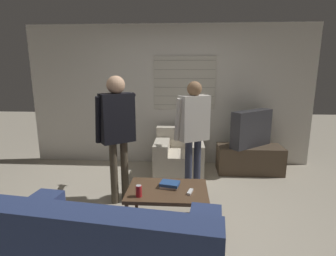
{
  "coord_description": "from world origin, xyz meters",
  "views": [
    {
      "loc": [
        0.27,
        -2.83,
        1.74
      ],
      "look_at": [
        0.07,
        0.52,
        1.0
      ],
      "focal_mm": 28.0,
      "sensor_mm": 36.0,
      "label": 1
    }
  ],
  "objects_px": {
    "spare_remote": "(190,192)",
    "armchair_beige": "(179,155)",
    "coffee_table": "(167,193)",
    "book_stack": "(170,185)",
    "tv": "(251,129)",
    "person_left_standing": "(117,124)",
    "soda_can": "(139,191)",
    "person_right_standing": "(193,125)"
  },
  "relations": [
    {
      "from": "tv",
      "to": "person_left_standing",
      "type": "distance_m",
      "value": 2.33
    },
    {
      "from": "person_right_standing",
      "to": "book_stack",
      "type": "height_order",
      "value": "person_right_standing"
    },
    {
      "from": "armchair_beige",
      "to": "person_right_standing",
      "type": "distance_m",
      "value": 1.09
    },
    {
      "from": "soda_can",
      "to": "spare_remote",
      "type": "xyz_separation_m",
      "value": [
        0.55,
        0.12,
        -0.05
      ]
    },
    {
      "from": "book_stack",
      "to": "spare_remote",
      "type": "relative_size",
      "value": 1.76
    },
    {
      "from": "armchair_beige",
      "to": "person_left_standing",
      "type": "bearing_deg",
      "value": 53.96
    },
    {
      "from": "coffee_table",
      "to": "soda_can",
      "type": "relative_size",
      "value": 7.15
    },
    {
      "from": "spare_remote",
      "to": "armchair_beige",
      "type": "bearing_deg",
      "value": 111.51
    },
    {
      "from": "tv",
      "to": "person_right_standing",
      "type": "relative_size",
      "value": 0.48
    },
    {
      "from": "person_left_standing",
      "to": "soda_can",
      "type": "height_order",
      "value": "person_left_standing"
    },
    {
      "from": "coffee_table",
      "to": "book_stack",
      "type": "xyz_separation_m",
      "value": [
        0.02,
        0.06,
        0.07
      ]
    },
    {
      "from": "armchair_beige",
      "to": "person_left_standing",
      "type": "relative_size",
      "value": 0.48
    },
    {
      "from": "coffee_table",
      "to": "soda_can",
      "type": "xyz_separation_m",
      "value": [
        -0.29,
        -0.19,
        0.1
      ]
    },
    {
      "from": "armchair_beige",
      "to": "book_stack",
      "type": "bearing_deg",
      "value": 87.16
    },
    {
      "from": "coffee_table",
      "to": "tv",
      "type": "relative_size",
      "value": 1.16
    },
    {
      "from": "armchair_beige",
      "to": "soda_can",
      "type": "height_order",
      "value": "armchair_beige"
    },
    {
      "from": "coffee_table",
      "to": "spare_remote",
      "type": "xyz_separation_m",
      "value": [
        0.25,
        -0.07,
        0.05
      ]
    },
    {
      "from": "armchair_beige",
      "to": "soda_can",
      "type": "xyz_separation_m",
      "value": [
        -0.39,
        -1.77,
        0.18
      ]
    },
    {
      "from": "person_right_standing",
      "to": "soda_can",
      "type": "xyz_separation_m",
      "value": [
        -0.59,
        -0.96,
        -0.52
      ]
    },
    {
      "from": "armchair_beige",
      "to": "book_stack",
      "type": "distance_m",
      "value": 1.53
    },
    {
      "from": "book_stack",
      "to": "person_left_standing",
      "type": "bearing_deg",
      "value": 147.06
    },
    {
      "from": "person_left_standing",
      "to": "spare_remote",
      "type": "xyz_separation_m",
      "value": [
        0.93,
        -0.58,
        -0.63
      ]
    },
    {
      "from": "coffee_table",
      "to": "person_right_standing",
      "type": "distance_m",
      "value": 1.03
    },
    {
      "from": "soda_can",
      "to": "spare_remote",
      "type": "height_order",
      "value": "soda_can"
    },
    {
      "from": "tv",
      "to": "soda_can",
      "type": "distance_m",
      "value": 2.48
    },
    {
      "from": "tv",
      "to": "spare_remote",
      "type": "xyz_separation_m",
      "value": [
        -1.07,
        -1.75,
        -0.34
      ]
    },
    {
      "from": "armchair_beige",
      "to": "spare_remote",
      "type": "xyz_separation_m",
      "value": [
        0.16,
        -1.65,
        0.13
      ]
    },
    {
      "from": "armchair_beige",
      "to": "soda_can",
      "type": "distance_m",
      "value": 1.82
    },
    {
      "from": "soda_can",
      "to": "spare_remote",
      "type": "relative_size",
      "value": 0.93
    },
    {
      "from": "soda_can",
      "to": "person_left_standing",
      "type": "bearing_deg",
      "value": 118.93
    },
    {
      "from": "tv",
      "to": "spare_remote",
      "type": "relative_size",
      "value": 5.71
    },
    {
      "from": "person_left_standing",
      "to": "soda_can",
      "type": "bearing_deg",
      "value": -96.77
    },
    {
      "from": "person_right_standing",
      "to": "person_left_standing",
      "type": "bearing_deg",
      "value": 165.13
    },
    {
      "from": "tv",
      "to": "person_left_standing",
      "type": "height_order",
      "value": "person_left_standing"
    },
    {
      "from": "book_stack",
      "to": "spare_remote",
      "type": "bearing_deg",
      "value": -29.33
    },
    {
      "from": "armchair_beige",
      "to": "tv",
      "type": "relative_size",
      "value": 1.05
    },
    {
      "from": "person_left_standing",
      "to": "soda_can",
      "type": "xyz_separation_m",
      "value": [
        0.39,
        -0.7,
        -0.58
      ]
    },
    {
      "from": "tv",
      "to": "soda_can",
      "type": "xyz_separation_m",
      "value": [
        -1.61,
        -1.87,
        -0.29
      ]
    },
    {
      "from": "soda_can",
      "to": "tv",
      "type": "bearing_deg",
      "value": 49.25
    },
    {
      "from": "armchair_beige",
      "to": "book_stack",
      "type": "relative_size",
      "value": 3.4
    },
    {
      "from": "tv",
      "to": "person_right_standing",
      "type": "xyz_separation_m",
      "value": [
        -1.02,
        -0.91,
        0.23
      ]
    },
    {
      "from": "tv",
      "to": "person_left_standing",
      "type": "relative_size",
      "value": 0.46
    }
  ]
}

